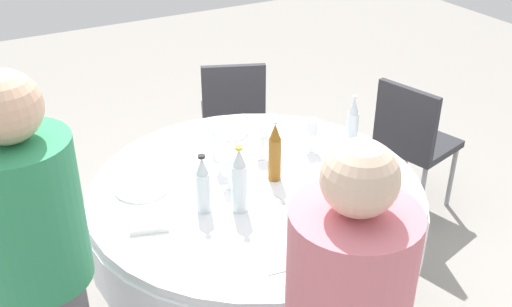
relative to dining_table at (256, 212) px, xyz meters
The scene contains 22 objects.
ground_plane 0.60m from the dining_table, ahead, with size 10.00×10.00×0.00m, color gray.
dining_table is the anchor object (origin of this frame).
bottle_amber_far 0.30m from the dining_table, behind, with size 0.06×0.06×0.30m.
bottle_clear_outer 0.66m from the dining_table, behind, with size 0.06×0.06×0.29m.
bottle_clear_near 0.35m from the dining_table, 41.11° to the left, with size 0.07×0.07×0.31m.
bottle_clear_north 0.40m from the dining_table, 12.36° to the left, with size 0.06×0.06×0.27m.
bottle_brown_west 0.58m from the dining_table, 99.07° to the left, with size 0.07×0.07×0.26m.
wine_glass_north 0.35m from the dining_table, 124.30° to the right, with size 0.06×0.06×0.14m.
wine_glass_west 0.51m from the dining_table, 157.18° to the right, with size 0.07×0.07×0.17m.
wine_glass_east 0.44m from the dining_table, 87.13° to the right, with size 0.06×0.06×0.13m.
wine_glass_inner 0.27m from the dining_table, 26.00° to the right, with size 0.06×0.06×0.15m.
wine_glass_mid 0.31m from the dining_table, 68.45° to the right, with size 0.07×0.07×0.14m.
plate_mid 0.54m from the dining_table, 25.76° to the right, with size 0.24×0.24×0.02m.
plate_right 0.56m from the dining_table, 102.76° to the right, with size 0.22×0.22×0.02m.
plate_south 0.35m from the dining_table, 165.16° to the left, with size 0.21×0.21×0.02m.
spoon_outer 0.61m from the dining_table, 74.16° to the left, with size 0.18×0.02×0.01m, color silver.
knife_near 0.19m from the dining_table, 103.45° to the left, with size 0.18×0.02×0.01m, color silver.
knife_north 0.52m from the dining_table, 131.76° to the left, with size 0.18×0.02×0.01m, color silver.
folded_napkin 0.55m from the dining_table, ahead, with size 0.16×0.16×0.02m, color white.
person_far 1.07m from the dining_table, 18.47° to the left, with size 0.34×0.34×1.60m.
chair_east 1.29m from the dining_table, 165.29° to the right, with size 0.49×0.49×0.87m.
chair_inner 1.28m from the dining_table, 111.75° to the right, with size 0.52×0.52×0.87m.
Camera 1 is at (1.11, 2.03, 2.22)m, focal length 42.32 mm.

